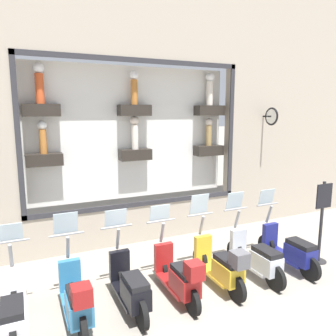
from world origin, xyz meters
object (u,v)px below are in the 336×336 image
Objects in this scene: scooter_yellow_2 at (221,266)px; scooter_teal_5 at (77,299)px; scooter_navy_0 at (290,250)px; scooter_red_3 at (179,276)px; scooter_black_4 at (130,287)px; shop_sign_post at (322,219)px; scooter_silver_1 at (257,258)px; scooter_white_6 at (14,313)px.

scooter_yellow_2 reaches higher than scooter_teal_5.
scooter_navy_0 reaches higher than scooter_red_3.
scooter_teal_5 is at bearing 93.82° from scooter_black_4.
scooter_teal_5 reaches higher than scooter_navy_0.
scooter_teal_5 is (-0.06, 4.55, 0.04)m from scooter_navy_0.
scooter_red_3 is 3.65m from shop_sign_post.
shop_sign_post reaches higher than scooter_yellow_2.
scooter_yellow_2 reaches higher than scooter_black_4.
scooter_navy_0 is at bearing -89.23° from scooter_teal_5.
shop_sign_post reaches higher than scooter_navy_0.
scooter_yellow_2 reaches higher than scooter_silver_1.
scooter_teal_5 reaches higher than scooter_silver_1.
scooter_yellow_2 is 3.64m from scooter_white_6.
scooter_silver_1 is 2.73m from scooter_black_4.
scooter_red_3 is 1.82m from scooter_teal_5.
scooter_red_3 is 2.73m from scooter_white_6.
scooter_white_6 is at bearing 89.94° from scooter_black_4.
scooter_red_3 is (-0.01, 0.91, -0.01)m from scooter_yellow_2.
scooter_silver_1 is at bearing -89.02° from scooter_teal_5.
scooter_teal_5 is (-0.06, 0.91, 0.04)m from scooter_black_4.
scooter_red_3 is at bearing 91.41° from scooter_navy_0.
scooter_red_3 is at bearing 90.78° from shop_sign_post.
scooter_red_3 is at bearing 92.15° from scooter_silver_1.
scooter_navy_0 is 4.55m from scooter_teal_5.
scooter_navy_0 is 1.00× the size of scooter_silver_1.
scooter_yellow_2 is at bearing -89.54° from scooter_red_3.
shop_sign_post reaches higher than scooter_white_6.
shop_sign_post reaches higher than scooter_red_3.
scooter_teal_5 is 0.91m from scooter_white_6.
scooter_navy_0 reaches higher than scooter_white_6.
scooter_black_4 is at bearing 90.03° from scooter_silver_1.
scooter_teal_5 is at bearing 90.03° from scooter_yellow_2.
shop_sign_post is at bearing -89.11° from scooter_yellow_2.
scooter_navy_0 is 0.96× the size of shop_sign_post.
scooter_white_6 is at bearing 89.03° from scooter_yellow_2.
scooter_black_4 is (-0.00, 3.64, 0.00)m from scooter_navy_0.
scooter_white_6 is at bearing 86.06° from scooter_teal_5.
scooter_silver_1 is 4.55m from scooter_white_6.
shop_sign_post is at bearing -90.22° from scooter_black_4.
scooter_yellow_2 is at bearing -89.97° from scooter_teal_5.
scooter_yellow_2 is 0.91m from scooter_red_3.
scooter_teal_5 is 0.96× the size of shop_sign_post.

